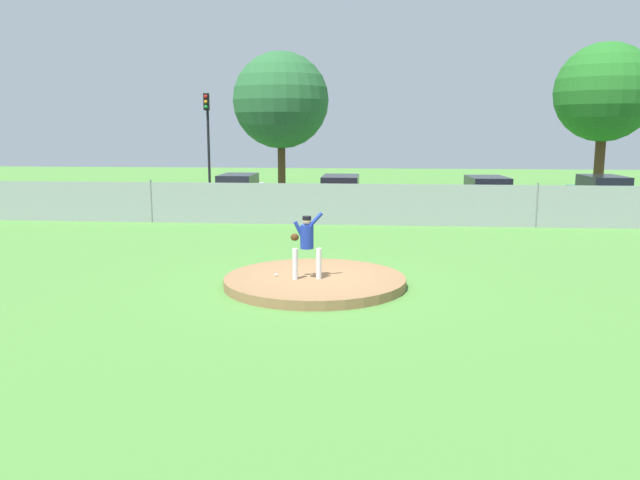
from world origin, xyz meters
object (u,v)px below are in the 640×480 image
object	(u,v)px
traffic_light_near	(208,128)
baseball	(276,275)
parked_car_teal	(602,195)
parked_car_white	(238,192)
pitcher_youth	(306,241)
parked_car_burgundy	(341,194)
traffic_cone_orange	(290,207)
parked_car_navy	(487,195)

from	to	relation	value
traffic_light_near	baseball	bearing A→B (deg)	-70.66
baseball	parked_car_teal	world-z (taller)	parked_car_teal
parked_car_teal	parked_car_white	distance (m)	16.89
pitcher_youth	parked_car_burgundy	bearing A→B (deg)	89.97
parked_car_teal	traffic_cone_orange	distance (m)	14.30
pitcher_youth	parked_car_navy	world-z (taller)	pitcher_youth
parked_car_white	pitcher_youth	bearing A→B (deg)	-71.82
parked_car_burgundy	parked_car_navy	size ratio (longest dim) A/B	1.04
parked_car_teal	parked_car_white	xyz separation A→B (m)	(-16.89, -0.06, -0.01)
parked_car_teal	parked_car_navy	size ratio (longest dim) A/B	1.01
baseball	parked_car_burgundy	xyz separation A→B (m)	(0.78, 14.10, 0.53)
parked_car_burgundy	parked_car_white	size ratio (longest dim) A/B	1.06
parked_car_white	traffic_cone_orange	distance (m)	2.99
parked_car_teal	parked_car_burgundy	distance (m)	11.96
parked_car_teal	traffic_cone_orange	world-z (taller)	parked_car_teal
baseball	traffic_light_near	size ratio (longest dim) A/B	0.01
pitcher_youth	parked_car_burgundy	size ratio (longest dim) A/B	0.35
pitcher_youth	traffic_cone_orange	distance (m)	14.02
traffic_cone_orange	parked_car_teal	bearing A→B (deg)	5.26
pitcher_youth	traffic_light_near	size ratio (longest dim) A/B	0.29
parked_car_navy	parked_car_white	distance (m)	11.63
parked_car_teal	parked_car_burgundy	size ratio (longest dim) A/B	0.97
pitcher_youth	parked_car_navy	bearing A→B (deg)	65.45
pitcher_youth	traffic_light_near	distance (m)	20.89
parked_car_navy	traffic_light_near	bearing A→B (deg)	161.66
parked_car_white	traffic_cone_orange	xyz separation A→B (m)	(2.66, -1.25, -0.53)
pitcher_youth	parked_car_burgundy	xyz separation A→B (m)	(0.01, 14.31, -0.38)
traffic_cone_orange	traffic_light_near	bearing A→B (deg)	133.29
traffic_cone_orange	traffic_light_near	world-z (taller)	traffic_light_near
parked_car_teal	parked_car_navy	bearing A→B (deg)	-174.73
parked_car_teal	parked_car_white	size ratio (longest dim) A/B	1.03
parked_car_teal	parked_car_navy	world-z (taller)	parked_car_teal
parked_car_teal	parked_car_burgundy	xyz separation A→B (m)	(-11.94, -0.80, -0.01)
parked_car_navy	traffic_cone_orange	size ratio (longest dim) A/B	8.25
parked_car_white	parked_car_teal	bearing A→B (deg)	0.21
parked_car_white	parked_car_burgundy	bearing A→B (deg)	-8.50
parked_car_teal	traffic_cone_orange	xyz separation A→B (m)	(-14.23, -1.31, -0.54)
parked_car_burgundy	traffic_cone_orange	bearing A→B (deg)	-167.51
baseball	traffic_light_near	xyz separation A→B (m)	(-6.71, 19.11, 3.53)
baseball	parked_car_teal	bearing A→B (deg)	49.52
pitcher_youth	traffic_light_near	world-z (taller)	traffic_light_near
parked_car_burgundy	traffic_light_near	xyz separation A→B (m)	(-7.49, 5.01, 3.01)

